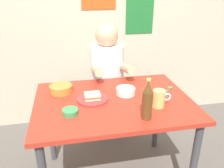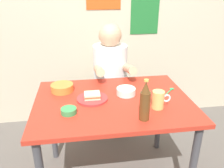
# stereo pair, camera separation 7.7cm
# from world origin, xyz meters

# --- Properties ---
(wall_back) EXTENTS (4.40, 0.09, 2.60)m
(wall_back) POSITION_xyz_m (0.00, 1.05, 1.30)
(wall_back) COLOR #BCB299
(wall_back) RESTS_ON ground
(dining_table) EXTENTS (1.10, 0.80, 0.74)m
(dining_table) POSITION_xyz_m (0.00, 0.00, 0.65)
(dining_table) COLOR #B72D1E
(dining_table) RESTS_ON ground
(stool) EXTENTS (0.34, 0.34, 0.45)m
(stool) POSITION_xyz_m (0.07, 0.63, 0.35)
(stool) COLOR #4C4C51
(stool) RESTS_ON ground
(person_seated) EXTENTS (0.33, 0.56, 0.72)m
(person_seated) POSITION_xyz_m (0.07, 0.62, 0.77)
(person_seated) COLOR white
(person_seated) RESTS_ON stool
(plate_orange) EXTENTS (0.22, 0.22, 0.01)m
(plate_orange) POSITION_xyz_m (-0.15, 0.02, 0.75)
(plate_orange) COLOR red
(plate_orange) RESTS_ON dining_table
(sandwich) EXTENTS (0.11, 0.09, 0.04)m
(sandwich) POSITION_xyz_m (-0.15, 0.02, 0.77)
(sandwich) COLOR beige
(sandwich) RESTS_ON plate_orange
(beer_mug) EXTENTS (0.13, 0.08, 0.12)m
(beer_mug) POSITION_xyz_m (0.28, -0.16, 0.80)
(beer_mug) COLOR #D1BC66
(beer_mug) RESTS_ON dining_table
(beer_bottle) EXTENTS (0.06, 0.06, 0.26)m
(beer_bottle) POSITION_xyz_m (0.15, -0.28, 0.86)
(beer_bottle) COLOR #593819
(beer_bottle) RESTS_ON dining_table
(soup_bowl_orange) EXTENTS (0.17, 0.17, 0.05)m
(soup_bowl_orange) POSITION_xyz_m (-0.36, 0.20, 0.77)
(soup_bowl_orange) COLOR orange
(soup_bowl_orange) RESTS_ON dining_table
(rice_bowl_white) EXTENTS (0.14, 0.14, 0.05)m
(rice_bowl_white) POSITION_xyz_m (0.11, 0.07, 0.77)
(rice_bowl_white) COLOR silver
(rice_bowl_white) RESTS_ON dining_table
(dip_bowl_green) EXTENTS (0.10, 0.10, 0.03)m
(dip_bowl_green) POSITION_xyz_m (-0.31, -0.14, 0.76)
(dip_bowl_green) COLOR #388C4C
(dip_bowl_green) RESTS_ON dining_table
(spoon) EXTENTS (0.10, 0.10, 0.01)m
(spoon) POSITION_xyz_m (0.46, 0.09, 0.75)
(spoon) COLOR #26A559
(spoon) RESTS_ON dining_table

